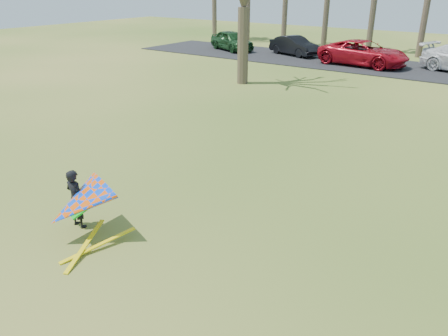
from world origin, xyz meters
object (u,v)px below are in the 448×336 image
Objects in this scene: car_0 at (232,40)px; car_2 at (363,53)px; kite_flyer at (78,203)px; car_1 at (295,46)px.

car_0 is 0.78× the size of car_2.
kite_flyer reaches higher than car_2.
kite_flyer is (2.36, -25.66, -0.07)m from car_2.
car_2 reaches higher than car_1.
car_1 is 28.29m from kite_flyer.
kite_flyer reaches higher than car_1.
car_1 is at bearing 107.25° from kite_flyer.
car_0 is at bearing 117.99° from kite_flyer.
car_0 reaches higher than car_1.
car_2 is (6.03, -1.36, 0.12)m from car_1.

